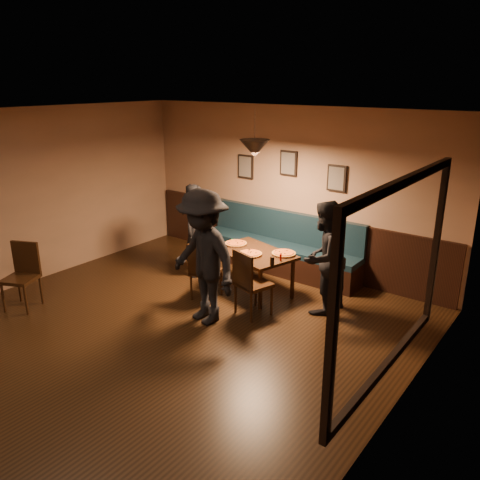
# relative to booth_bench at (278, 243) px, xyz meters

# --- Properties ---
(floor) EXTENTS (7.00, 7.00, 0.00)m
(floor) POSITION_rel_booth_bench_xyz_m (0.00, -3.20, -0.50)
(floor) COLOR black
(floor) RESTS_ON ground
(ceiling) EXTENTS (7.00, 7.00, 0.00)m
(ceiling) POSITION_rel_booth_bench_xyz_m (0.00, -3.20, 2.30)
(ceiling) COLOR silver
(ceiling) RESTS_ON ground
(wall_back) EXTENTS (6.00, 0.00, 6.00)m
(wall_back) POSITION_rel_booth_bench_xyz_m (0.00, 0.30, 0.90)
(wall_back) COLOR #8C704F
(wall_back) RESTS_ON ground
(wall_left) EXTENTS (0.00, 7.00, 7.00)m
(wall_left) POSITION_rel_booth_bench_xyz_m (-3.00, -3.20, 0.90)
(wall_left) COLOR #8C704F
(wall_left) RESTS_ON ground
(wall_right) EXTENTS (0.00, 7.00, 7.00)m
(wall_right) POSITION_rel_booth_bench_xyz_m (3.00, -3.20, 0.90)
(wall_right) COLOR #8C704F
(wall_right) RESTS_ON ground
(wainscot) EXTENTS (5.88, 0.06, 1.00)m
(wainscot) POSITION_rel_booth_bench_xyz_m (0.00, 0.27, 0.00)
(wainscot) COLOR black
(wainscot) RESTS_ON ground
(booth_bench) EXTENTS (3.00, 0.60, 1.00)m
(booth_bench) POSITION_rel_booth_bench_xyz_m (0.00, 0.00, 0.00)
(booth_bench) COLOR #0F232D
(booth_bench) RESTS_ON ground
(window_frame) EXTENTS (0.06, 2.56, 1.86)m
(window_frame) POSITION_rel_booth_bench_xyz_m (2.96, -2.70, 1.00)
(window_frame) COLOR black
(window_frame) RESTS_ON wall_right
(window_glass) EXTENTS (0.00, 2.40, 2.40)m
(window_glass) POSITION_rel_booth_bench_xyz_m (2.93, -2.70, 1.00)
(window_glass) COLOR black
(window_glass) RESTS_ON wall_right
(picture_left) EXTENTS (0.32, 0.04, 0.42)m
(picture_left) POSITION_rel_booth_bench_xyz_m (-0.90, 0.27, 1.20)
(picture_left) COLOR black
(picture_left) RESTS_ON wall_back
(picture_center) EXTENTS (0.32, 0.04, 0.42)m
(picture_center) POSITION_rel_booth_bench_xyz_m (0.00, 0.27, 1.35)
(picture_center) COLOR black
(picture_center) RESTS_ON wall_back
(picture_right) EXTENTS (0.32, 0.04, 0.42)m
(picture_right) POSITION_rel_booth_bench_xyz_m (0.90, 0.27, 1.20)
(picture_right) COLOR black
(picture_right) RESTS_ON wall_back
(pendant_lamp) EXTENTS (0.44, 0.44, 0.25)m
(pendant_lamp) POSITION_rel_booth_bench_xyz_m (0.19, -0.99, 1.75)
(pendant_lamp) COLOR black
(pendant_lamp) RESTS_ON ceiling
(dining_table) EXTENTS (1.41, 1.10, 0.67)m
(dining_table) POSITION_rel_booth_bench_xyz_m (0.19, -0.99, -0.17)
(dining_table) COLOR black
(dining_table) RESTS_ON floor
(chair_near_left) EXTENTS (0.48, 0.48, 0.90)m
(chair_near_left) POSITION_rel_booth_bench_xyz_m (-0.25, -1.61, -0.05)
(chair_near_left) COLOR black
(chair_near_left) RESTS_ON floor
(chair_near_right) EXTENTS (0.53, 0.53, 0.97)m
(chair_near_right) POSITION_rel_booth_bench_xyz_m (0.64, -1.62, -0.02)
(chair_near_right) COLOR black
(chair_near_right) RESTS_ON floor
(diner_left) EXTENTS (0.41, 0.59, 1.57)m
(diner_left) POSITION_rel_booth_bench_xyz_m (-0.99, -0.97, 0.28)
(diner_left) COLOR black
(diner_left) RESTS_ON floor
(diner_right) EXTENTS (0.71, 0.86, 1.63)m
(diner_right) POSITION_rel_booth_bench_xyz_m (1.36, -0.94, 0.32)
(diner_right) COLOR black
(diner_right) RESTS_ON floor
(diner_front) EXTENTS (1.32, 0.94, 1.86)m
(diner_front) POSITION_rel_booth_bench_xyz_m (0.21, -2.18, 0.43)
(diner_front) COLOR black
(diner_front) RESTS_ON floor
(pizza_a) EXTENTS (0.47, 0.47, 0.04)m
(pizza_a) POSITION_rel_booth_bench_xyz_m (-0.23, -0.89, 0.19)
(pizza_a) COLOR orange
(pizza_a) RESTS_ON dining_table
(pizza_b) EXTENTS (0.47, 0.47, 0.04)m
(pizza_b) POSITION_rel_booth_bench_xyz_m (0.24, -1.15, 0.19)
(pizza_b) COLOR orange
(pizza_b) RESTS_ON dining_table
(pizza_c) EXTENTS (0.44, 0.44, 0.04)m
(pizza_c) POSITION_rel_booth_bench_xyz_m (0.63, -0.83, 0.19)
(pizza_c) COLOR orange
(pizza_c) RESTS_ON dining_table
(soda_glass) EXTENTS (0.07, 0.07, 0.13)m
(soda_glass) POSITION_rel_booth_bench_xyz_m (0.75, -1.32, 0.24)
(soda_glass) COLOR black
(soda_glass) RESTS_ON dining_table
(tabasco_bottle) EXTENTS (0.04, 0.04, 0.13)m
(tabasco_bottle) POSITION_rel_booth_bench_xyz_m (0.74, -1.08, 0.23)
(tabasco_bottle) COLOR #9E0A05
(tabasco_bottle) RESTS_ON dining_table
(napkin_a) EXTENTS (0.18, 0.18, 0.01)m
(napkin_a) POSITION_rel_booth_bench_xyz_m (-0.37, -0.76, 0.17)
(napkin_a) COLOR #1F7535
(napkin_a) RESTS_ON dining_table
(napkin_b) EXTENTS (0.17, 0.17, 0.01)m
(napkin_b) POSITION_rel_booth_bench_xyz_m (-0.35, -1.30, 0.17)
(napkin_b) COLOR #1C6A2D
(napkin_b) RESTS_ON dining_table
(cutlery_set) EXTENTS (0.18, 0.07, 0.00)m
(cutlery_set) POSITION_rel_booth_bench_xyz_m (0.23, -1.37, 0.17)
(cutlery_set) COLOR #BDBCC1
(cutlery_set) RESTS_ON dining_table
(cafe_chair_far) EXTENTS (0.57, 0.57, 0.96)m
(cafe_chair_far) POSITION_rel_booth_bench_xyz_m (-2.16, -3.49, -0.02)
(cafe_chair_far) COLOR black
(cafe_chair_far) RESTS_ON floor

